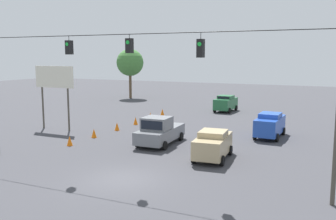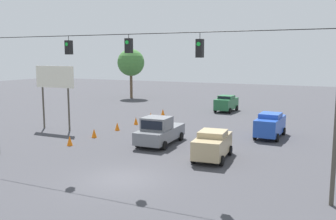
{
  "view_description": "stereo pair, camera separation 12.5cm",
  "coord_description": "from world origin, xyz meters",
  "px_view_note": "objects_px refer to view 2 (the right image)",
  "views": [
    {
      "loc": [
        -10.24,
        16.51,
        6.57
      ],
      "look_at": [
        1.41,
        -8.87,
        2.49
      ],
      "focal_mm": 40.0,
      "sensor_mm": 36.0,
      "label": 1
    },
    {
      "loc": [
        -10.35,
        16.46,
        6.57
      ],
      "look_at": [
        1.41,
        -8.87,
        2.49
      ],
      "focal_mm": 40.0,
      "sensor_mm": 36.0,
      "label": 2
    }
  ],
  "objects_px": {
    "sedan_blue_oncoming_far": "(270,125)",
    "sedan_green_withflow_deep": "(226,103)",
    "traffic_cone_nearest": "(70,141)",
    "traffic_cone_second": "(94,133)",
    "pickup_truck_grey_withflow_mid": "(159,131)",
    "overhead_signal_span": "(130,83)",
    "traffic_cone_third": "(117,126)",
    "tree_horizon_left": "(131,63)",
    "sedan_tan_crossing_near": "(213,144)",
    "traffic_cone_fifth": "(151,116)",
    "traffic_cone_farthest": "(163,112)",
    "traffic_cone_fourth": "(136,121)",
    "roadside_billboard": "(55,82)"
  },
  "relations": [
    {
      "from": "traffic_cone_fifth",
      "to": "traffic_cone_farthest",
      "type": "height_order",
      "value": "same"
    },
    {
      "from": "traffic_cone_fifth",
      "to": "roadside_billboard",
      "type": "xyz_separation_m",
      "value": [
        5.25,
        8.23,
        3.87
      ]
    },
    {
      "from": "traffic_cone_farthest",
      "to": "tree_horizon_left",
      "type": "bearing_deg",
      "value": -48.22
    },
    {
      "from": "traffic_cone_third",
      "to": "tree_horizon_left",
      "type": "relative_size",
      "value": 0.1
    },
    {
      "from": "overhead_signal_span",
      "to": "pickup_truck_grey_withflow_mid",
      "type": "distance_m",
      "value": 8.45
    },
    {
      "from": "traffic_cone_nearest",
      "to": "traffic_cone_third",
      "type": "bearing_deg",
      "value": -91.06
    },
    {
      "from": "traffic_cone_fifth",
      "to": "roadside_billboard",
      "type": "height_order",
      "value": "roadside_billboard"
    },
    {
      "from": "overhead_signal_span",
      "to": "traffic_cone_fifth",
      "type": "distance_m",
      "value": 18.81
    },
    {
      "from": "sedan_tan_crossing_near",
      "to": "traffic_cone_third",
      "type": "relative_size",
      "value": 5.76
    },
    {
      "from": "traffic_cone_second",
      "to": "traffic_cone_fifth",
      "type": "bearing_deg",
      "value": -90.76
    },
    {
      "from": "sedan_blue_oncoming_far",
      "to": "traffic_cone_second",
      "type": "bearing_deg",
      "value": 25.27
    },
    {
      "from": "sedan_green_withflow_deep",
      "to": "traffic_cone_fourth",
      "type": "distance_m",
      "value": 13.12
    },
    {
      "from": "traffic_cone_fourth",
      "to": "traffic_cone_fifth",
      "type": "relative_size",
      "value": 1.0
    },
    {
      "from": "pickup_truck_grey_withflow_mid",
      "to": "overhead_signal_span",
      "type": "bearing_deg",
      "value": 103.95
    },
    {
      "from": "traffic_cone_nearest",
      "to": "sedan_green_withflow_deep",
      "type": "bearing_deg",
      "value": -104.88
    },
    {
      "from": "traffic_cone_fourth",
      "to": "roadside_billboard",
      "type": "bearing_deg",
      "value": 43.19
    },
    {
      "from": "traffic_cone_fourth",
      "to": "traffic_cone_fifth",
      "type": "height_order",
      "value": "same"
    },
    {
      "from": "traffic_cone_farthest",
      "to": "tree_horizon_left",
      "type": "xyz_separation_m",
      "value": [
        11.81,
        -13.22,
        5.11
      ]
    },
    {
      "from": "sedan_tan_crossing_near",
      "to": "pickup_truck_grey_withflow_mid",
      "type": "distance_m",
      "value": 5.34
    },
    {
      "from": "traffic_cone_fifth",
      "to": "traffic_cone_second",
      "type": "bearing_deg",
      "value": 89.24
    },
    {
      "from": "traffic_cone_third",
      "to": "traffic_cone_farthest",
      "type": "xyz_separation_m",
      "value": [
        0.0,
        -9.33,
        0.0
      ]
    },
    {
      "from": "pickup_truck_grey_withflow_mid",
      "to": "tree_horizon_left",
      "type": "bearing_deg",
      "value": -55.68
    },
    {
      "from": "traffic_cone_fourth",
      "to": "sedan_green_withflow_deep",
      "type": "bearing_deg",
      "value": -114.65
    },
    {
      "from": "overhead_signal_span",
      "to": "sedan_green_withflow_deep",
      "type": "distance_m",
      "value": 25.69
    },
    {
      "from": "sedan_tan_crossing_near",
      "to": "roadside_billboard",
      "type": "height_order",
      "value": "roadside_billboard"
    },
    {
      "from": "sedan_blue_oncoming_far",
      "to": "tree_horizon_left",
      "type": "relative_size",
      "value": 0.57
    },
    {
      "from": "sedan_green_withflow_deep",
      "to": "traffic_cone_third",
      "type": "relative_size",
      "value": 5.35
    },
    {
      "from": "overhead_signal_span",
      "to": "tree_horizon_left",
      "type": "relative_size",
      "value": 2.73
    },
    {
      "from": "roadside_billboard",
      "to": "tree_horizon_left",
      "type": "bearing_deg",
      "value": -74.9
    },
    {
      "from": "overhead_signal_span",
      "to": "tree_horizon_left",
      "type": "height_order",
      "value": "overhead_signal_span"
    },
    {
      "from": "sedan_blue_oncoming_far",
      "to": "sedan_green_withflow_deep",
      "type": "bearing_deg",
      "value": -59.63
    },
    {
      "from": "sedan_tan_crossing_near",
      "to": "traffic_cone_fourth",
      "type": "distance_m",
      "value": 13.44
    },
    {
      "from": "overhead_signal_span",
      "to": "sedan_blue_oncoming_far",
      "type": "xyz_separation_m",
      "value": [
        -5.29,
        -13.03,
        -4.08
      ]
    },
    {
      "from": "traffic_cone_nearest",
      "to": "traffic_cone_farthest",
      "type": "bearing_deg",
      "value": -90.41
    },
    {
      "from": "sedan_blue_oncoming_far",
      "to": "roadside_billboard",
      "type": "bearing_deg",
      "value": 14.49
    },
    {
      "from": "pickup_truck_grey_withflow_mid",
      "to": "sedan_blue_oncoming_far",
      "type": "xyz_separation_m",
      "value": [
        -7.07,
        -5.88,
        0.06
      ]
    },
    {
      "from": "overhead_signal_span",
      "to": "traffic_cone_third",
      "type": "xyz_separation_m",
      "value": [
        7.45,
        -10.21,
        -4.75
      ]
    },
    {
      "from": "pickup_truck_grey_withflow_mid",
      "to": "tree_horizon_left",
      "type": "relative_size",
      "value": 0.67
    },
    {
      "from": "traffic_cone_fourth",
      "to": "tree_horizon_left",
      "type": "relative_size",
      "value": 0.1
    },
    {
      "from": "traffic_cone_farthest",
      "to": "tree_horizon_left",
      "type": "height_order",
      "value": "tree_horizon_left"
    },
    {
      "from": "sedan_blue_oncoming_far",
      "to": "traffic_cone_farthest",
      "type": "relative_size",
      "value": 5.88
    },
    {
      "from": "sedan_tan_crossing_near",
      "to": "traffic_cone_nearest",
      "type": "distance_m",
      "value": 10.72
    },
    {
      "from": "roadside_billboard",
      "to": "tree_horizon_left",
      "type": "distance_m",
      "value": 25.28
    },
    {
      "from": "traffic_cone_nearest",
      "to": "tree_horizon_left",
      "type": "height_order",
      "value": "tree_horizon_left"
    },
    {
      "from": "pickup_truck_grey_withflow_mid",
      "to": "roadside_billboard",
      "type": "xyz_separation_m",
      "value": [
        10.91,
        -1.23,
        3.25
      ]
    },
    {
      "from": "sedan_tan_crossing_near",
      "to": "traffic_cone_second",
      "type": "xyz_separation_m",
      "value": [
        10.66,
        -2.01,
        -0.6
      ]
    },
    {
      "from": "sedan_blue_oncoming_far",
      "to": "traffic_cone_third",
      "type": "height_order",
      "value": "sedan_blue_oncoming_far"
    },
    {
      "from": "sedan_tan_crossing_near",
      "to": "sedan_blue_oncoming_far",
      "type": "bearing_deg",
      "value": -105.24
    },
    {
      "from": "traffic_cone_third",
      "to": "sedan_blue_oncoming_far",
      "type": "bearing_deg",
      "value": -167.54
    },
    {
      "from": "traffic_cone_nearest",
      "to": "traffic_cone_second",
      "type": "xyz_separation_m",
      "value": [
        0.0,
        -3.01,
        0.0
      ]
    }
  ]
}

